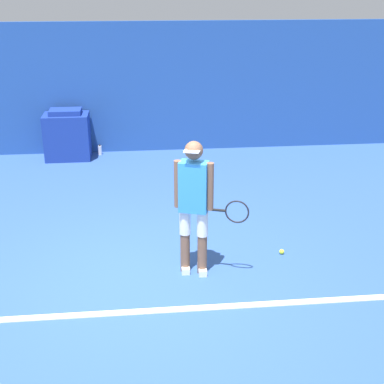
{
  "coord_description": "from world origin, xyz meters",
  "views": [
    {
      "loc": [
        -0.09,
        -5.71,
        3.45
      ],
      "look_at": [
        0.54,
        0.4,
        1.01
      ],
      "focal_mm": 50.0,
      "sensor_mm": 36.0,
      "label": 1
    }
  ],
  "objects_px": {
    "tennis_ball": "(282,252)",
    "water_bottle": "(100,150)",
    "tennis_player": "(195,202)",
    "covered_chair": "(67,135)"
  },
  "relations": [
    {
      "from": "water_bottle",
      "to": "covered_chair",
      "type": "bearing_deg",
      "value": -164.53
    },
    {
      "from": "tennis_ball",
      "to": "covered_chair",
      "type": "height_order",
      "value": "covered_chair"
    },
    {
      "from": "tennis_ball",
      "to": "covered_chair",
      "type": "distance_m",
      "value": 5.66
    },
    {
      "from": "tennis_player",
      "to": "covered_chair",
      "type": "height_order",
      "value": "tennis_player"
    },
    {
      "from": "tennis_ball",
      "to": "covered_chair",
      "type": "relative_size",
      "value": 0.07
    },
    {
      "from": "tennis_ball",
      "to": "water_bottle",
      "type": "distance_m",
      "value": 5.45
    },
    {
      "from": "tennis_ball",
      "to": "water_bottle",
      "type": "relative_size",
      "value": 0.31
    },
    {
      "from": "tennis_player",
      "to": "covered_chair",
      "type": "distance_m",
      "value": 5.36
    },
    {
      "from": "tennis_player",
      "to": "covered_chair",
      "type": "relative_size",
      "value": 1.67
    },
    {
      "from": "water_bottle",
      "to": "tennis_player",
      "type": "bearing_deg",
      "value": -73.95
    }
  ]
}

